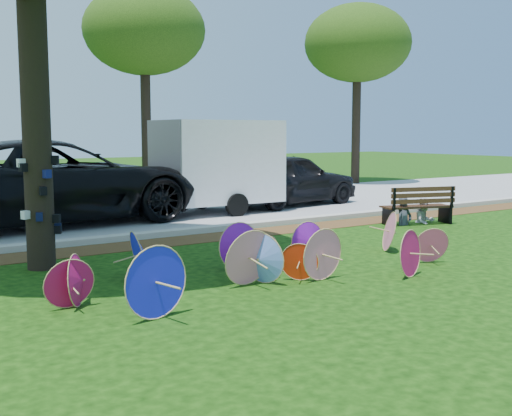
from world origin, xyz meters
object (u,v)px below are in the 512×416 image
Objects in this scene: parasol_pile at (263,256)px; person_left at (405,197)px; person_right at (425,198)px; black_van at (53,182)px; park_bench at (416,205)px; cargo_trailer at (218,161)px; dark_pickup at (288,179)px.

person_left is (5.95, 2.82, 0.28)m from parasol_pile.
person_left reaches higher than person_right.
black_van is at bearing 141.16° from person_left.
park_bench is 0.41m from person_left.
black_van is at bearing 176.99° from cargo_trailer.
park_bench is at bearing -57.29° from cargo_trailer.
person_right reaches higher than park_bench.
cargo_trailer is at bearing 114.96° from person_left.
person_left is (2.42, -4.44, -0.74)m from cargo_trailer.
person_left is (-0.35, 0.05, 0.20)m from park_bench.
black_van is 6.88m from dark_pickup.
dark_pickup is at bearing 106.79° from person_right.
person_right is (6.65, 2.82, 0.21)m from parasol_pile.
cargo_trailer is 1.82× the size of park_bench.
black_van is at bearing 162.68° from park_bench.
park_bench is 0.38m from person_right.
park_bench is 1.31× the size of person_left.
dark_pickup is 1.48× the size of cargo_trailer.
cargo_trailer is 5.11m from person_left.
park_bench is 1.46× the size of person_right.
park_bench is at bearing 174.53° from dark_pickup.
black_van reaches higher than park_bench.
person_right is at bearing 22.96° from parasol_pile.
black_van is 1.56× the size of dark_pickup.
park_bench is at bearing -128.76° from black_van.
parasol_pile is 1.48× the size of dark_pickup.
black_van reaches higher than person_right.
parasol_pile is 0.95× the size of black_van.
person_left reaches higher than park_bench.
person_right is at bearing -127.22° from black_van.
cargo_trailer is at bearing -98.69° from black_van.
cargo_trailer reaches higher than person_right.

